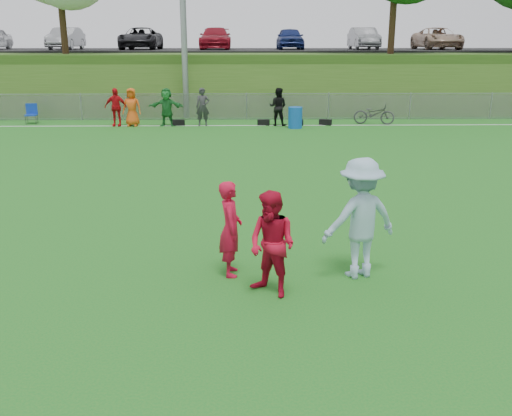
{
  "coord_description": "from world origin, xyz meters",
  "views": [
    {
      "loc": [
        -0.15,
        -7.96,
        3.8
      ],
      "look_at": [
        0.04,
        0.5,
        1.28
      ],
      "focal_mm": 40.0,
      "sensor_mm": 36.0,
      "label": 1
    }
  ],
  "objects_px": {
    "player_blue": "(360,218)",
    "recycling_bin": "(295,118)",
    "bicycle": "(374,114)",
    "player_red_center": "(272,244)",
    "player_red_left": "(230,229)"
  },
  "relations": [
    {
      "from": "player_blue",
      "to": "recycling_bin",
      "type": "distance_m",
      "value": 16.39
    },
    {
      "from": "player_blue",
      "to": "recycling_bin",
      "type": "relative_size",
      "value": 2.16
    },
    {
      "from": "recycling_bin",
      "to": "bicycle",
      "type": "xyz_separation_m",
      "value": [
        3.74,
        1.12,
        0.02
      ]
    },
    {
      "from": "player_blue",
      "to": "recycling_bin",
      "type": "height_order",
      "value": "player_blue"
    },
    {
      "from": "player_red_center",
      "to": "player_blue",
      "type": "height_order",
      "value": "player_blue"
    },
    {
      "from": "player_red_left",
      "to": "bicycle",
      "type": "relative_size",
      "value": 0.87
    },
    {
      "from": "player_red_center",
      "to": "bicycle",
      "type": "xyz_separation_m",
      "value": [
        5.6,
        18.21,
        -0.33
      ]
    },
    {
      "from": "player_red_left",
      "to": "recycling_bin",
      "type": "xyz_separation_m",
      "value": [
        2.51,
        16.27,
        -0.34
      ]
    },
    {
      "from": "bicycle",
      "to": "player_red_left",
      "type": "bearing_deg",
      "value": 173.92
    },
    {
      "from": "player_red_left",
      "to": "player_red_center",
      "type": "height_order",
      "value": "player_red_center"
    },
    {
      "from": "player_red_center",
      "to": "recycling_bin",
      "type": "distance_m",
      "value": 17.19
    },
    {
      "from": "player_red_center",
      "to": "player_blue",
      "type": "bearing_deg",
      "value": 66.37
    },
    {
      "from": "player_blue",
      "to": "bicycle",
      "type": "height_order",
      "value": "player_blue"
    },
    {
      "from": "player_red_center",
      "to": "player_blue",
      "type": "relative_size",
      "value": 0.82
    },
    {
      "from": "player_red_left",
      "to": "recycling_bin",
      "type": "bearing_deg",
      "value": -11.91
    }
  ]
}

